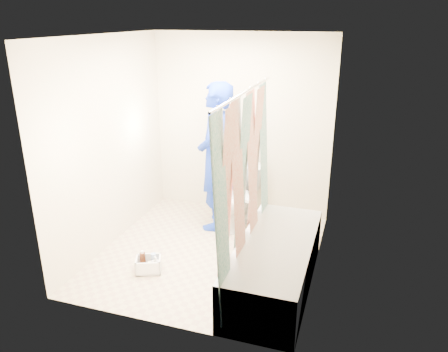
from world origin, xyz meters
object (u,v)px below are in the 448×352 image
(bathtub, at_px, (275,263))
(plumber, at_px, (216,157))
(toilet, at_px, (238,197))
(cleaning_caddy, at_px, (149,265))

(bathtub, relative_size, plumber, 0.94)
(toilet, xyz_separation_m, cleaning_caddy, (-0.59, -1.38, -0.31))
(plumber, height_order, cleaning_caddy, plumber)
(plumber, relative_size, cleaning_caddy, 5.71)
(bathtub, xyz_separation_m, cleaning_caddy, (-1.33, -0.14, -0.19))
(bathtub, bearing_deg, toilet, 120.87)
(bathtub, bearing_deg, plumber, 131.70)
(plumber, distance_m, cleaning_caddy, 1.56)
(cleaning_caddy, bearing_deg, bathtub, -16.58)
(bathtub, xyz_separation_m, toilet, (-0.74, 1.24, 0.11))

